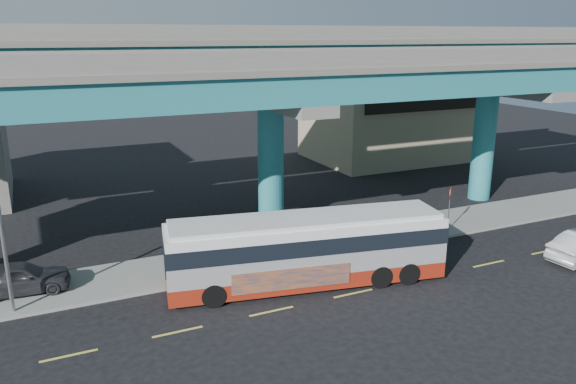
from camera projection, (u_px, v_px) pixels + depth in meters
name	position (u px, v px, depth m)	size (l,w,h in m)	color
ground	(350.00, 291.00, 25.44)	(120.00, 120.00, 0.00)	black
sidewalk	(297.00, 249.00, 30.22)	(70.00, 4.00, 0.15)	gray
lane_markings	(353.00, 293.00, 25.18)	(58.00, 0.12, 0.01)	#D8C64C
viaduct	(269.00, 73.00, 30.90)	(52.00, 12.40, 11.70)	teal
building_beige	(390.00, 121.00, 51.85)	(14.00, 10.23, 7.00)	tan
transit_bus	(307.00, 248.00, 25.67)	(13.09, 5.02, 3.29)	maroon
parked_car	(19.00, 278.00, 24.70)	(4.36, 2.02, 1.45)	#323338
stop_sign	(450.00, 199.00, 32.23)	(0.62, 0.56, 2.69)	gray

